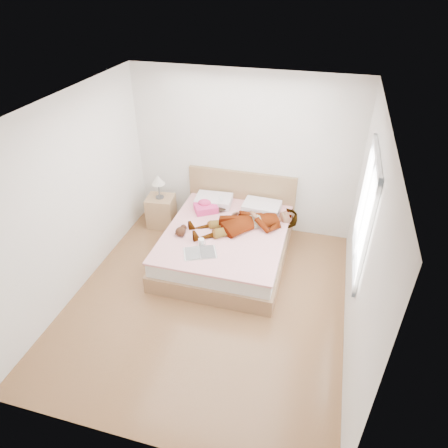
# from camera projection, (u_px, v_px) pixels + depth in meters

# --- Properties ---
(ground) EXTENTS (4.00, 4.00, 0.00)m
(ground) POSITION_uv_depth(u_px,v_px,m) (208.00, 300.00, 5.41)
(ground) COLOR #523419
(ground) RESTS_ON ground
(woman) EXTENTS (1.79, 1.44, 0.24)m
(woman) POSITION_uv_depth(u_px,v_px,m) (246.00, 220.00, 5.94)
(woman) COLOR white
(woman) RESTS_ON bed
(hair) EXTENTS (0.40, 0.49, 0.07)m
(hair) POSITION_uv_depth(u_px,v_px,m) (218.00, 205.00, 6.47)
(hair) COLOR black
(hair) RESTS_ON bed
(phone) EXTENTS (0.09, 0.11, 0.05)m
(phone) POSITION_uv_depth(u_px,v_px,m) (221.00, 198.00, 6.33)
(phone) COLOR silver
(phone) RESTS_ON bed
(room_shell) EXTENTS (4.00, 4.00, 4.00)m
(room_shell) POSITION_uv_depth(u_px,v_px,m) (365.00, 213.00, 4.44)
(room_shell) COLOR white
(room_shell) RESTS_ON ground
(bed) EXTENTS (1.80, 2.08, 1.00)m
(bed) POSITION_uv_depth(u_px,v_px,m) (227.00, 241.00, 6.10)
(bed) COLOR olive
(bed) RESTS_ON ground
(towel) EXTENTS (0.44, 0.42, 0.18)m
(towel) POSITION_uv_depth(u_px,v_px,m) (206.00, 207.00, 6.34)
(towel) COLOR #FF45A6
(towel) RESTS_ON bed
(magazine) EXTENTS (0.52, 0.45, 0.03)m
(magazine) POSITION_uv_depth(u_px,v_px,m) (200.00, 253.00, 5.44)
(magazine) COLOR white
(magazine) RESTS_ON bed
(coffee_mug) EXTENTS (0.13, 0.11, 0.10)m
(coffee_mug) POSITION_uv_depth(u_px,v_px,m) (201.00, 242.00, 5.59)
(coffee_mug) COLOR white
(coffee_mug) RESTS_ON bed
(plush_toy) EXTENTS (0.17, 0.24, 0.13)m
(plush_toy) POSITION_uv_depth(u_px,v_px,m) (181.00, 231.00, 5.79)
(plush_toy) COLOR black
(plush_toy) RESTS_ON bed
(nightstand) EXTENTS (0.48, 0.44, 0.95)m
(nightstand) POSITION_uv_depth(u_px,v_px,m) (161.00, 209.00, 6.80)
(nightstand) COLOR olive
(nightstand) RESTS_ON ground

